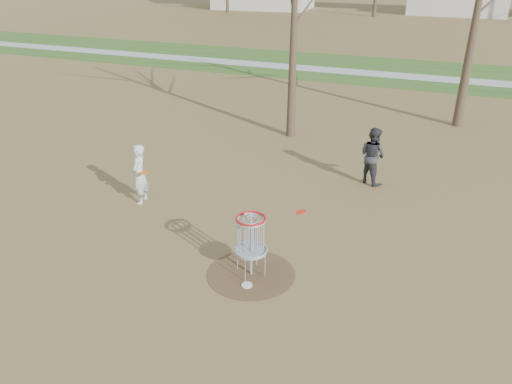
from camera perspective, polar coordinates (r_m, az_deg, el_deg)
ground at (r=10.28m, az=-0.57°, el=-9.36°), size 160.00×160.00×0.00m
green_band at (r=29.56m, az=15.70°, el=13.10°), size 160.00×8.00×0.01m
footpath at (r=28.58m, az=15.43°, el=12.76°), size 160.00×1.50×0.01m
dirt_circle at (r=10.28m, az=-0.57°, el=-9.33°), size 1.80×1.80×0.01m
player_standing at (r=13.11m, az=-13.19°, el=1.98°), size 0.50×0.65×1.59m
player_throwing at (r=14.31m, az=13.18°, el=4.07°), size 1.00×0.94×1.63m
disc_grounded at (r=9.94m, az=-1.05°, el=-10.59°), size 0.22×0.22×0.02m
discs_in_play at (r=11.60m, az=-3.97°, el=-0.02°), size 4.32×0.34×0.26m
disc_golf_basket at (r=9.79m, az=-0.59°, el=-4.96°), size 0.64×0.64×1.35m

